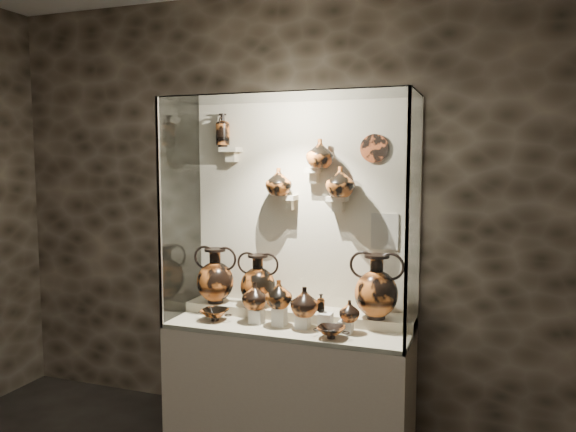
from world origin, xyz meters
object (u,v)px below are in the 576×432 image
object	(u,v)px
amphora_right	(376,286)
jug_a	(255,296)
lekythos_small	(321,302)
ovoid_vase_a	(279,182)
jug_e	(349,311)
jug_b	(279,294)
lekythos_tall	(223,128)
ovoid_vase_c	(340,182)
jug_c	(305,302)
amphora_left	(215,275)
ovoid_vase_b	(320,153)
kylix_left	(215,314)
amphora_mid	(258,280)
kylix_right	(331,331)

from	to	relation	value
amphora_right	jug_a	bearing A→B (deg)	-164.33
lekythos_small	ovoid_vase_a	world-z (taller)	ovoid_vase_a
jug_a	jug_e	world-z (taller)	jug_a
jug_b	lekythos_tall	world-z (taller)	lekythos_tall
ovoid_vase_c	jug_b	bearing A→B (deg)	-128.95
jug_c	amphora_left	bearing A→B (deg)	172.19
jug_c	ovoid_vase_b	size ratio (longest dim) A/B	0.99
amphora_right	kylix_left	world-z (taller)	amphora_right
amphora_left	jug_c	size ratio (longest dim) A/B	2.08
jug_e	lekythos_tall	size ratio (longest dim) A/B	0.50
amphora_mid	lekythos_small	world-z (taller)	amphora_mid
jug_c	kylix_left	size ratio (longest dim) A/B	0.80
amphora_left	ovoid_vase_a	distance (m)	0.86
jug_e	jug_a	bearing A→B (deg)	156.77
amphora_right	jug_c	bearing A→B (deg)	-153.76
lekythos_small	lekythos_tall	bearing A→B (deg)	-175.61
jug_b	amphora_right	bearing A→B (deg)	25.48
jug_e	jug_c	bearing A→B (deg)	159.79
amphora_right	kylix_right	distance (m)	0.45
kylix_right	jug_e	bearing A→B (deg)	48.13
amphora_left	ovoid_vase_b	xyz separation A→B (m)	(0.79, 0.07, 0.91)
lekythos_small	ovoid_vase_b	world-z (taller)	ovoid_vase_b
lekythos_small	ovoid_vase_c	world-z (taller)	ovoid_vase_c
jug_a	ovoid_vase_c	size ratio (longest dim) A/B	0.90
amphora_mid	lekythos_tall	size ratio (longest dim) A/B	1.37
amphora_left	jug_a	bearing A→B (deg)	-40.27
kylix_right	jug_b	bearing A→B (deg)	152.25
jug_e	kylix_left	bearing A→B (deg)	159.64
amphora_mid	jug_e	bearing A→B (deg)	-14.88
kylix_right	jug_c	bearing A→B (deg)	139.84
amphora_left	amphora_mid	world-z (taller)	amphora_left
jug_c	ovoid_vase_b	distance (m)	1.03
amphora_right	ovoid_vase_c	size ratio (longest dim) A/B	2.10
amphora_right	ovoid_vase_c	bearing A→B (deg)	169.52
jug_a	ovoid_vase_b	bearing A→B (deg)	12.66
jug_b	lekythos_small	distance (m)	0.30
kylix_right	lekythos_tall	bearing A→B (deg)	145.81
kylix_right	ovoid_vase_b	distance (m)	1.22
jug_b	ovoid_vase_c	xyz separation A→B (m)	(0.36, 0.25, 0.77)
amphora_mid	ovoid_vase_b	size ratio (longest dim) A/B	1.91
jug_c	jug_e	bearing A→B (deg)	8.41
jug_c	lekythos_tall	bearing A→B (deg)	164.15
lekythos_tall	ovoid_vase_a	world-z (taller)	lekythos_tall
jug_a	lekythos_small	size ratio (longest dim) A/B	1.34
jug_b	ovoid_vase_b	size ratio (longest dim) A/B	0.95
kylix_left	ovoid_vase_c	world-z (taller)	ovoid_vase_c
ovoid_vase_b	jug_b	bearing A→B (deg)	-142.72
amphora_right	lekythos_tall	bearing A→B (deg)	179.15
amphora_right	ovoid_vase_a	bearing A→B (deg)	178.56
jug_c	ovoid_vase_c	distance (m)	0.86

